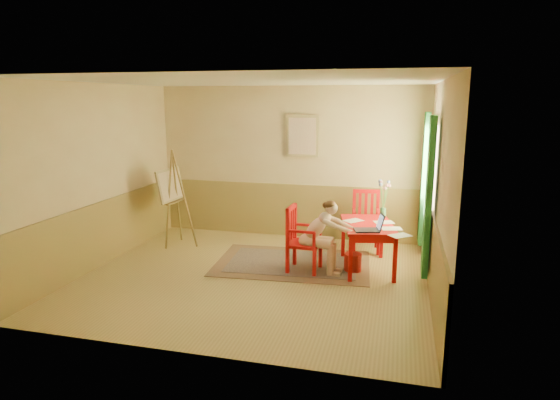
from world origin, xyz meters
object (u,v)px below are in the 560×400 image
(chair_back, at_px, (366,221))
(easel, at_px, (172,189))
(table, at_px, (368,229))
(chair_left, at_px, (301,239))
(laptop, at_px, (371,227))
(figure, at_px, (321,233))

(chair_back, distance_m, easel, 3.42)
(table, relative_size, chair_back, 1.28)
(chair_left, distance_m, chair_back, 1.55)
(table, bearing_deg, chair_back, 95.69)
(table, xyz_separation_m, laptop, (0.07, -0.39, 0.14))
(chair_left, distance_m, figure, 0.33)
(chair_left, bearing_deg, easel, 162.67)
(chair_left, height_order, chair_back, chair_back)
(table, height_order, figure, figure)
(figure, bearing_deg, chair_left, 173.92)
(chair_back, height_order, laptop, chair_back)
(table, distance_m, chair_left, 1.02)
(chair_back, distance_m, figure, 1.44)
(laptop, xyz_separation_m, easel, (-3.51, 0.84, 0.24))
(laptop, bearing_deg, chair_left, 176.22)
(chair_left, xyz_separation_m, easel, (-2.48, 0.78, 0.51))
(chair_back, bearing_deg, chair_left, -123.86)
(chair_back, xyz_separation_m, laptop, (0.16, -1.36, 0.25))
(laptop, bearing_deg, table, 99.75)
(figure, distance_m, laptop, 0.74)
(easel, bearing_deg, laptop, -13.50)
(table, relative_size, laptop, 2.89)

